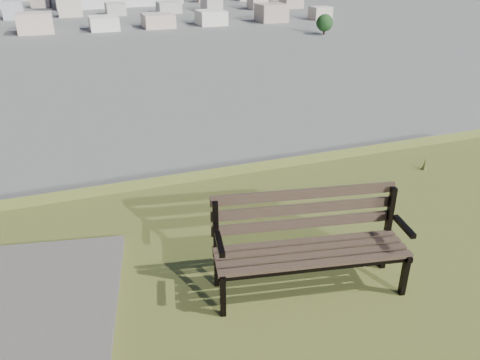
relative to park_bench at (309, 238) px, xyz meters
name	(u,v)px	position (x,y,z in m)	size (l,w,h in m)	color
park_bench	(309,238)	(0.00, 0.00, 0.00)	(1.92, 0.91, 0.97)	#443227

